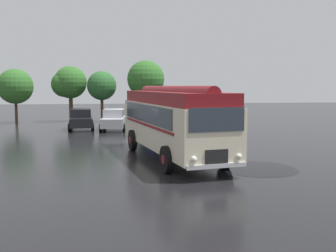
{
  "coord_description": "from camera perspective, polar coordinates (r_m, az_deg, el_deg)",
  "views": [
    {
      "loc": [
        -2.83,
        -17.86,
        3.48
      ],
      "look_at": [
        -0.05,
        2.33,
        1.4
      ],
      "focal_mm": 42.0,
      "sensor_mm": 36.0,
      "label": 1
    }
  ],
  "objects": [
    {
      "name": "puddle_patch",
      "position": [
        17.1,
        12.95,
        -6.05
      ],
      "size": [
        3.29,
        3.29,
        0.01
      ],
      "primitive_type": "cylinder",
      "color": "black",
      "rests_on": "ground"
    },
    {
      "name": "vintage_bus",
      "position": [
        18.95,
        0.63,
        1.03
      ],
      "size": [
        4.26,
        10.36,
        3.49
      ],
      "color": "beige",
      "rests_on": "ground"
    },
    {
      "name": "tree_left_of_centre",
      "position": [
        39.52,
        -14.26,
        6.06
      ],
      "size": [
        3.39,
        3.15,
        5.41
      ],
      "color": "#4C3823",
      "rests_on": "ground"
    },
    {
      "name": "tree_centre",
      "position": [
        38.58,
        -9.59,
        5.74
      ],
      "size": [
        2.81,
        2.81,
        4.92
      ],
      "color": "#4C3823",
      "rests_on": "ground"
    },
    {
      "name": "ground_plane",
      "position": [
        18.41,
        1.14,
        -5.07
      ],
      "size": [
        120.0,
        120.0,
        0.0
      ],
      "primitive_type": "plane",
      "color": "black"
    },
    {
      "name": "car_mid_right",
      "position": [
        31.78,
        -2.2,
        1.07
      ],
      "size": [
        2.4,
        4.4,
        1.66
      ],
      "color": "navy",
      "rests_on": "ground"
    },
    {
      "name": "car_far_right",
      "position": [
        32.55,
        1.83,
        1.19
      ],
      "size": [
        2.4,
        4.4,
        1.66
      ],
      "color": "black",
      "rests_on": "ground"
    },
    {
      "name": "tree_right_of_centre",
      "position": [
        38.1,
        -3.15,
        6.74
      ],
      "size": [
        3.59,
        3.59,
        5.94
      ],
      "color": "#4C3823",
      "rests_on": "ground"
    },
    {
      "name": "car_mid_left",
      "position": [
        31.3,
        -7.88,
        0.95
      ],
      "size": [
        2.23,
        4.33,
        1.66
      ],
      "color": "#B7BABF",
      "rests_on": "ground"
    },
    {
      "name": "box_van",
      "position": [
        33.62,
        6.7,
        2.18
      ],
      "size": [
        2.56,
        5.86,
        2.5
      ],
      "color": "#B2B7BC",
      "rests_on": "ground"
    },
    {
      "name": "tree_far_left",
      "position": [
        39.4,
        -21.28,
        5.53
      ],
      "size": [
        3.27,
        3.27,
        5.08
      ],
      "color": "#4C3823",
      "rests_on": "ground"
    },
    {
      "name": "car_near_left",
      "position": [
        32.07,
        -12.51,
        0.98
      ],
      "size": [
        2.21,
        4.32,
        1.66
      ],
      "color": "black",
      "rests_on": "ground"
    }
  ]
}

